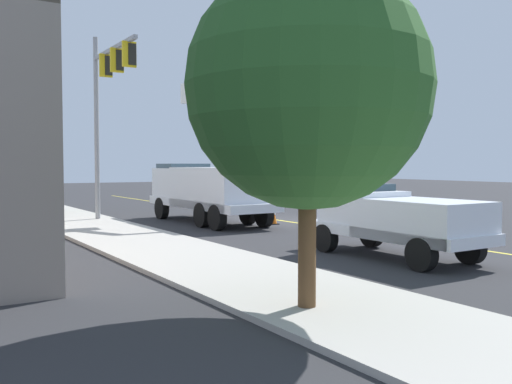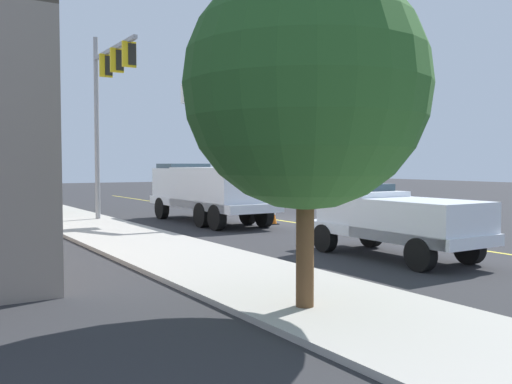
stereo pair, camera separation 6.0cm
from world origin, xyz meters
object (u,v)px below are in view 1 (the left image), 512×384
object	(u,v)px
traffic_cone_trailing	(213,208)
service_pickup_truck	(394,218)
traffic_cone_mid_front	(377,231)
traffic_cone_mid_rear	(273,216)
passing_minivan	(227,191)
traffic_signal_mast	(107,92)
utility_bucket_truck	(208,187)

from	to	relation	value
traffic_cone_trailing	service_pickup_truck	bearing A→B (deg)	175.37
traffic_cone_mid_front	traffic_cone_mid_rear	size ratio (longest dim) A/B	0.94
service_pickup_truck	traffic_cone_mid_rear	size ratio (longest dim) A/B	7.38
passing_minivan	traffic_cone_trailing	xyz separation A→B (m)	(-4.85, 3.20, -0.63)
passing_minivan	traffic_signal_mast	distance (m)	12.32
traffic_cone_mid_rear	traffic_cone_trailing	world-z (taller)	traffic_cone_mid_rear
service_pickup_truck	traffic_cone_mid_rear	distance (m)	9.45
service_pickup_truck	traffic_signal_mast	bearing A→B (deg)	20.17
traffic_cone_mid_rear	traffic_cone_trailing	distance (m)	5.47
traffic_cone_trailing	traffic_cone_mid_rear	bearing A→B (deg)	-175.82
utility_bucket_truck	passing_minivan	xyz separation A→B (m)	(8.17, -5.02, -0.63)
traffic_cone_mid_front	traffic_cone_trailing	bearing A→B (deg)	3.46
traffic_cone_mid_rear	utility_bucket_truck	bearing A→B (deg)	46.01
utility_bucket_truck	traffic_cone_mid_front	size ratio (longest dim) A/B	11.50
traffic_cone_trailing	traffic_signal_mast	bearing A→B (deg)	107.14
traffic_cone_mid_front	passing_minivan	bearing A→B (deg)	-8.44
passing_minivan	traffic_cone_mid_rear	xyz separation A→B (m)	(-10.31, 2.80, -0.59)
traffic_cone_mid_front	traffic_signal_mast	world-z (taller)	traffic_signal_mast
traffic_cone_mid_front	traffic_cone_trailing	size ratio (longest dim) A/B	1.03
service_pickup_truck	passing_minivan	distance (m)	20.08
traffic_cone_trailing	passing_minivan	bearing A→B (deg)	-33.44
utility_bucket_truck	traffic_signal_mast	distance (m)	6.09
passing_minivan	traffic_cone_mid_front	size ratio (longest dim) A/B	6.76
service_pickup_truck	traffic_cone_mid_rear	xyz separation A→B (m)	(9.29, -1.59, -0.74)
utility_bucket_truck	service_pickup_truck	xyz separation A→B (m)	(-11.42, -0.62, -0.49)
utility_bucket_truck	traffic_cone_trailing	bearing A→B (deg)	-28.63
traffic_cone_trailing	traffic_signal_mast	distance (m)	8.29
passing_minivan	traffic_signal_mast	xyz separation A→B (m)	(-6.68, 9.14, 4.86)
traffic_signal_mast	traffic_cone_mid_front	bearing A→B (deg)	-146.47
traffic_signal_mast	service_pickup_truck	bearing A→B (deg)	-159.83
service_pickup_truck	traffic_cone_trailing	distance (m)	14.81
utility_bucket_truck	traffic_cone_trailing	distance (m)	3.99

